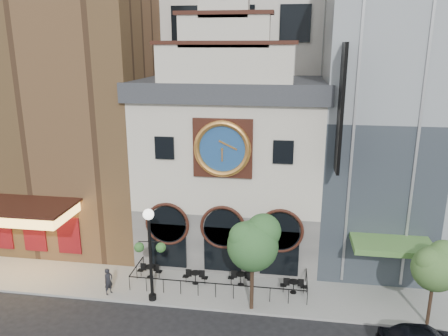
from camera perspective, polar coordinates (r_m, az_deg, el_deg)
ground at (r=25.96m, az=-1.56°, el=-18.18°), size 120.00×120.00×0.00m
sidewalk at (r=28.00m, az=-0.62°, el=-15.24°), size 44.00×5.00×0.15m
clock_building at (r=30.30m, az=0.97°, el=0.81°), size 12.60×8.78×18.65m
theater_building at (r=35.50m, az=-20.22°, el=11.75°), size 14.00×15.60×25.00m
retail_building at (r=32.76m, az=24.87°, el=6.67°), size 14.00×14.40×20.00m
cafe_railing at (r=27.73m, az=-0.62°, el=-14.31°), size 10.60×2.60×0.90m
bistro_0 at (r=29.01m, az=-9.66°, el=-13.08°), size 1.58×0.68×0.90m
bistro_1 at (r=28.01m, az=-3.77°, el=-13.99°), size 1.58×0.68×0.90m
bistro_2 at (r=27.82m, az=2.21°, el=-14.18°), size 1.58×0.68×0.90m
bistro_3 at (r=27.35m, az=9.07°, el=-14.95°), size 1.58×0.68×0.90m
pedestrian at (r=27.64m, az=-14.86°, el=-14.11°), size 0.62×0.71×1.63m
lamppost at (r=25.30m, az=-9.66°, el=-9.87°), size 1.80×0.73×5.65m
tree_left at (r=23.98m, az=3.90°, el=-9.57°), size 2.90×2.79×5.59m
tree_right at (r=25.40m, az=25.96°, el=-11.33°), size 2.45×2.36×4.71m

